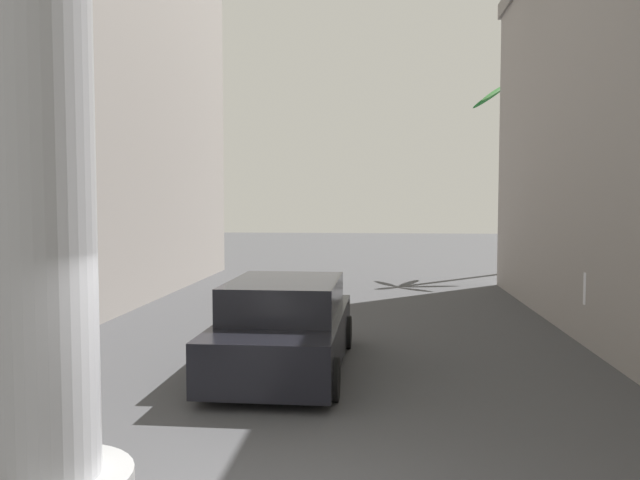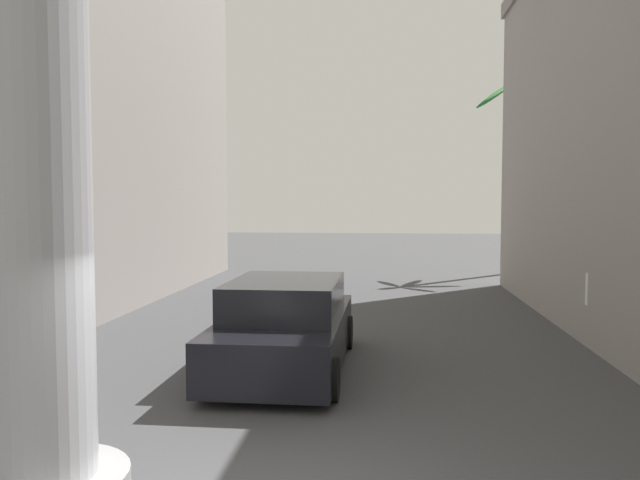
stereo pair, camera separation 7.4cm
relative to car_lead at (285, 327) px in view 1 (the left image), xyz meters
The scene contains 5 objects.
ground_plane 4.45m from the car_lead, 80.65° to the left, with size 85.83×85.83×0.00m, color #424244.
car_lead is the anchor object (origin of this frame).
palm_tree_mid_right 10.50m from the car_lead, 47.84° to the left, with size 2.48×2.50×9.54m.
palm_tree_far_right 16.73m from the car_lead, 65.88° to the left, with size 3.17×3.40×7.59m.
pedestrian_mid_right 6.32m from the car_lead, 21.54° to the left, with size 0.46×0.46×1.70m.
Camera 1 is at (0.88, -4.87, 2.90)m, focal length 35.00 mm.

